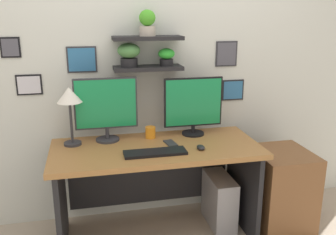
% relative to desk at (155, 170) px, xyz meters
% --- Properties ---
extents(ground_plane, '(8.00, 8.00, 0.00)m').
position_rel_desk_xyz_m(ground_plane, '(0.00, -0.05, -0.54)').
color(ground_plane, tan).
extents(back_wall_assembly, '(4.40, 0.24, 2.70)m').
position_rel_desk_xyz_m(back_wall_assembly, '(-0.00, 0.38, 0.82)').
color(back_wall_assembly, silver).
rests_on(back_wall_assembly, ground).
extents(desk, '(1.54, 0.68, 0.75)m').
position_rel_desk_xyz_m(desk, '(0.00, 0.00, 0.00)').
color(desk, '#9E6B38').
rests_on(desk, ground).
extents(monitor_left, '(0.47, 0.18, 0.49)m').
position_rel_desk_xyz_m(monitor_left, '(-0.34, 0.16, 0.48)').
color(monitor_left, '#2D2D33').
rests_on(monitor_left, desk).
extents(monitor_right, '(0.47, 0.18, 0.46)m').
position_rel_desk_xyz_m(monitor_right, '(0.34, 0.16, 0.45)').
color(monitor_right, black).
rests_on(monitor_right, desk).
extents(keyboard, '(0.44, 0.14, 0.02)m').
position_rel_desk_xyz_m(keyboard, '(-0.04, -0.20, 0.22)').
color(keyboard, black).
rests_on(keyboard, desk).
extents(computer_mouse, '(0.06, 0.09, 0.03)m').
position_rel_desk_xyz_m(computer_mouse, '(0.30, -0.18, 0.23)').
color(computer_mouse, black).
rests_on(computer_mouse, desk).
extents(desk_lamp, '(0.18, 0.18, 0.44)m').
position_rel_desk_xyz_m(desk_lamp, '(-0.60, 0.12, 0.56)').
color(desk_lamp, '#2D2D33').
rests_on(desk_lamp, desk).
extents(cell_phone, '(0.09, 0.15, 0.01)m').
position_rel_desk_xyz_m(cell_phone, '(0.12, -0.02, 0.22)').
color(cell_phone, '#2D2D33').
rests_on(cell_phone, desk).
extents(coffee_mug, '(0.08, 0.08, 0.09)m').
position_rel_desk_xyz_m(coffee_mug, '(-0.01, 0.15, 0.26)').
color(coffee_mug, orange).
rests_on(coffee_mug, desk).
extents(drawer_cabinet, '(0.44, 0.50, 0.64)m').
position_rel_desk_xyz_m(drawer_cabinet, '(1.02, -0.10, -0.22)').
color(drawer_cabinet, brown).
rests_on(drawer_cabinet, ground).
extents(computer_tower_right, '(0.18, 0.40, 0.42)m').
position_rel_desk_xyz_m(computer_tower_right, '(0.54, 0.01, -0.33)').
color(computer_tower_right, '#99999E').
rests_on(computer_tower_right, ground).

